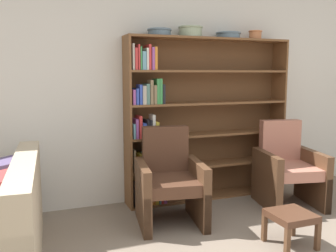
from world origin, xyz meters
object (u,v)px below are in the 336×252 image
at_px(bowl_brass, 255,34).
at_px(armchair_cushioned, 288,169).
at_px(bowl_sage, 228,35).
at_px(bowl_cream, 191,31).
at_px(bookshelf, 193,122).
at_px(armchair_leather, 169,182).
at_px(bowl_olive, 159,32).
at_px(footstool, 291,218).

relative_size(bowl_brass, armchair_cushioned, 0.17).
bearing_deg(armchair_cushioned, bowl_sage, -36.95).
relative_size(bowl_cream, bowl_sage, 0.96).
bearing_deg(bookshelf, armchair_leather, -132.45).
bearing_deg(bowl_olive, armchair_leather, -99.93).
relative_size(bookshelf, bowl_sage, 6.82).
height_order(bowl_brass, armchair_leather, bowl_brass).
xyz_separation_m(bowl_olive, bowl_cream, (0.38, 0.00, 0.02)).
height_order(bookshelf, footstool, bookshelf).
bearing_deg(armchair_cushioned, bowl_brass, -66.42).
bearing_deg(footstool, bookshelf, 100.24).
bearing_deg(bowl_cream, bookshelf, 18.16).
distance_m(bowl_cream, footstool, 2.28).
relative_size(bowl_sage, armchair_leather, 0.31).
bearing_deg(bowl_cream, footstool, -77.54).
height_order(bowl_sage, footstool, bowl_sage).
bearing_deg(bowl_brass, bowl_olive, 180.00).
relative_size(armchair_leather, footstool, 2.67).
height_order(bowl_olive, armchair_leather, bowl_olive).
bearing_deg(bowl_brass, bookshelf, 178.72).
distance_m(bookshelf, armchair_leather, 0.94).
bearing_deg(bowl_sage, bowl_brass, 0.00).
distance_m(bowl_cream, armchair_cushioned, 1.93).
bearing_deg(bowl_olive, footstool, -64.35).
bearing_deg(bookshelf, bowl_cream, -161.84).
bearing_deg(armchair_cushioned, armchair_leather, 11.66).
bearing_deg(armchair_leather, bowl_cream, -120.88).
relative_size(bookshelf, armchair_leather, 2.12).
xyz_separation_m(bowl_sage, armchair_leather, (-0.96, -0.56, -1.54)).
bearing_deg(bowl_brass, armchair_cushioned, -78.09).
relative_size(bookshelf, bowl_brass, 12.13).
height_order(bowl_brass, armchair_cushioned, bowl_brass).
distance_m(bowl_olive, armchair_cushioned, 2.13).
distance_m(bowl_brass, armchair_cushioned, 1.66).
height_order(bowl_sage, armchair_leather, bowl_sage).
xyz_separation_m(bowl_brass, armchair_leather, (-1.34, -0.56, -1.56)).
bearing_deg(bowl_olive, bookshelf, 2.41).
distance_m(armchair_leather, footstool, 1.20).
bearing_deg(bowl_sage, armchair_cushioned, -48.62).
xyz_separation_m(bowl_cream, footstool, (0.32, -1.45, -1.73)).
xyz_separation_m(bookshelf, footstool, (0.27, -1.47, -0.69)).
relative_size(bowl_cream, armchair_leather, 0.30).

